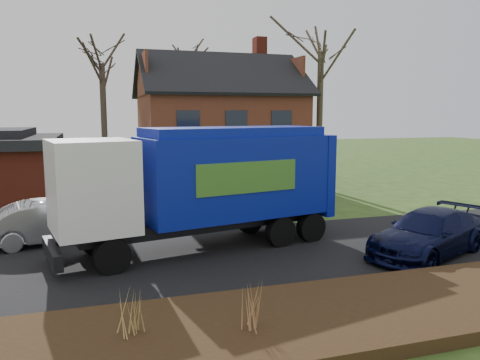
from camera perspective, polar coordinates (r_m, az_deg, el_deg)
name	(u,v)px	position (r m, az deg, el deg)	size (l,w,h in m)	color
ground	(268,252)	(15.46, 3.49, -8.77)	(120.00, 120.00, 0.00)	#2A4517
road	(268,252)	(15.46, 3.49, -8.74)	(80.00, 7.00, 0.02)	black
mulch_verge	(354,314)	(10.92, 13.77, -15.53)	(80.00, 3.50, 0.30)	black
main_house	(211,121)	(28.55, -3.60, 7.18)	(12.95, 8.95, 9.26)	#BDB598
garbage_truck	(207,180)	(15.46, -4.05, 0.06)	(9.73, 4.37, 4.03)	black
silver_sedan	(54,222)	(17.61, -21.75, -4.72)	(1.59, 4.55, 1.50)	#979A9E
navy_wagon	(428,233)	(16.10, 21.98, -6.04)	(2.00, 4.93, 1.43)	black
tree_front_west	(101,42)	(23.51, -16.61, 15.86)	(3.18, 3.18, 9.46)	#392C22
tree_front_east	(322,29)	(28.78, 9.92, 17.70)	(4.13, 4.13, 11.48)	#443A29
tree_back	(189,43)	(37.35, -6.18, 16.29)	(3.72, 3.72, 11.79)	#3B2D23
grass_clump_west	(131,314)	(9.45, -13.17, -15.61)	(0.32, 0.26, 0.84)	tan
grass_clump_mid	(252,306)	(9.44, 1.53, -15.07)	(0.34, 0.28, 0.94)	#A77749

